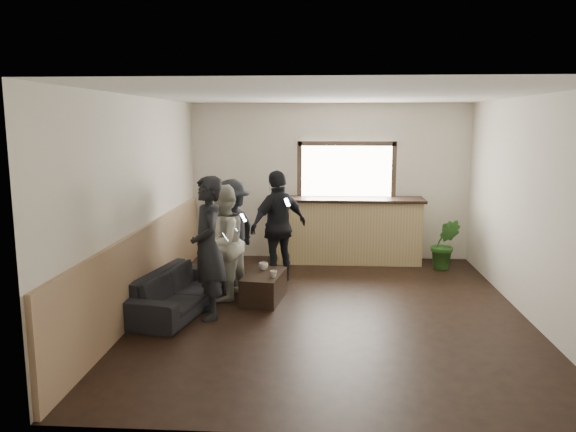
# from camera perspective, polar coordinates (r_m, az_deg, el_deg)

# --- Properties ---
(ground) EXTENTS (5.00, 6.00, 0.01)m
(ground) POSITION_cam_1_polar(r_m,az_deg,el_deg) (7.55, 4.30, -9.59)
(ground) COLOR black
(room_shell) EXTENTS (5.01, 6.01, 2.80)m
(room_shell) POSITION_cam_1_polar(r_m,az_deg,el_deg) (7.23, -1.41, 1.57)
(room_shell) COLOR silver
(room_shell) RESTS_ON ground
(bar_counter) EXTENTS (2.70, 0.68, 2.13)m
(bar_counter) POSITION_cam_1_polar(r_m,az_deg,el_deg) (10.01, 5.91, -1.04)
(bar_counter) COLOR tan
(bar_counter) RESTS_ON ground
(sofa) EXTENTS (1.06, 1.94, 0.54)m
(sofa) POSITION_cam_1_polar(r_m,az_deg,el_deg) (7.60, -11.07, -7.49)
(sofa) COLOR black
(sofa) RESTS_ON ground
(coffee_table) EXTENTS (0.59, 0.92, 0.39)m
(coffee_table) POSITION_cam_1_polar(r_m,az_deg,el_deg) (7.90, -2.46, -7.22)
(coffee_table) COLOR black
(coffee_table) RESTS_ON ground
(cup_a) EXTENTS (0.18, 0.18, 0.10)m
(cup_a) POSITION_cam_1_polar(r_m,az_deg,el_deg) (8.04, -2.52, -5.11)
(cup_a) COLOR silver
(cup_a) RESTS_ON coffee_table
(cup_b) EXTENTS (0.14, 0.14, 0.09)m
(cup_b) POSITION_cam_1_polar(r_m,az_deg,el_deg) (7.66, -1.48, -5.90)
(cup_b) COLOR silver
(cup_b) RESTS_ON coffee_table
(potted_plant) EXTENTS (0.54, 0.46, 0.86)m
(potted_plant) POSITION_cam_1_polar(r_m,az_deg,el_deg) (9.85, 15.66, -2.76)
(potted_plant) COLOR #2D6623
(potted_plant) RESTS_ON ground
(person_a) EXTENTS (0.64, 0.77, 1.81)m
(person_a) POSITION_cam_1_polar(r_m,az_deg,el_deg) (7.15, -8.14, -3.21)
(person_a) COLOR black
(person_a) RESTS_ON ground
(person_b) EXTENTS (0.84, 0.95, 1.62)m
(person_b) POSITION_cam_1_polar(r_m,az_deg,el_deg) (7.86, -6.68, -2.73)
(person_b) COLOR beige
(person_b) RESTS_ON ground
(person_c) EXTENTS (0.99, 1.20, 1.62)m
(person_c) POSITION_cam_1_polar(r_m,az_deg,el_deg) (8.58, -5.77, -1.66)
(person_c) COLOR black
(person_c) RESTS_ON ground
(person_d) EXTENTS (1.05, 0.99, 1.74)m
(person_d) POSITION_cam_1_polar(r_m,az_deg,el_deg) (8.71, -0.95, -1.05)
(person_d) COLOR black
(person_d) RESTS_ON ground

